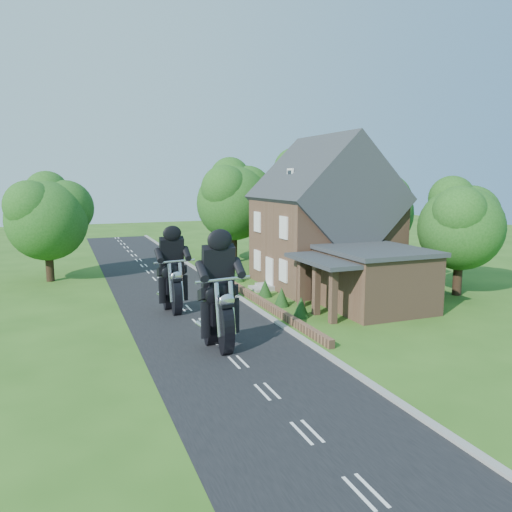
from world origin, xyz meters
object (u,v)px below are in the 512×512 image
object	(u,v)px
house	(324,222)
annex	(373,278)
garden_wall	(245,291)
motorcycle_lead	(219,332)
motorcycle_follow	(173,300)

from	to	relation	value
house	annex	bearing A→B (deg)	-95.24
garden_wall	house	size ratio (longest dim) A/B	2.15
garden_wall	motorcycle_lead	xyz separation A→B (m)	(-4.58, -9.32, 0.58)
motorcycle_lead	motorcycle_follow	bearing A→B (deg)	-93.62
garden_wall	annex	bearing A→B (deg)	-46.16
garden_wall	motorcycle_lead	world-z (taller)	motorcycle_lead
annex	motorcycle_follow	size ratio (longest dim) A/B	4.56
annex	motorcycle_follow	bearing A→B (deg)	163.51
house	motorcycle_follow	size ratio (longest dim) A/B	6.62
annex	motorcycle_lead	world-z (taller)	annex
annex	motorcycle_lead	xyz separation A→B (m)	(-10.15, -3.52, -0.98)
motorcycle_lead	motorcycle_follow	size ratio (longest dim) A/B	1.09
annex	garden_wall	bearing A→B (deg)	133.84
garden_wall	annex	distance (m)	8.19
annex	motorcycle_lead	bearing A→B (deg)	-160.87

